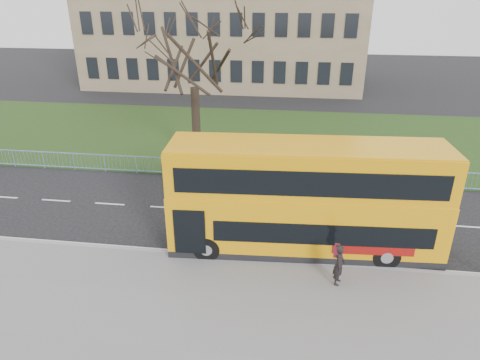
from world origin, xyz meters
name	(u,v)px	position (x,y,z in m)	size (l,w,h in m)	color
ground	(213,237)	(0.00, 0.00, 0.00)	(120.00, 120.00, 0.00)	black
pavement	(173,351)	(0.00, -6.75, 0.06)	(80.00, 10.50, 0.12)	slate
kerb	(207,255)	(0.00, -1.55, 0.07)	(80.00, 0.20, 0.14)	gray
grass_verge	(249,137)	(0.00, 14.30, 0.04)	(80.00, 15.40, 0.08)	#243C15
guard_railing	(234,170)	(0.00, 6.60, 0.55)	(40.00, 0.12, 1.10)	#7EA9E0
bare_tree	(194,74)	(-3.00, 10.00, 5.44)	(7.50, 7.50, 10.72)	black
civic_building	(226,19)	(-5.00, 35.00, 7.00)	(30.00, 15.00, 14.00)	#79674C
yellow_bus	(306,196)	(3.98, -0.35, 2.51)	(11.31, 3.29, 4.69)	orange
pedestrian	(339,265)	(5.30, -2.75, 0.95)	(0.61, 0.40, 1.66)	black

